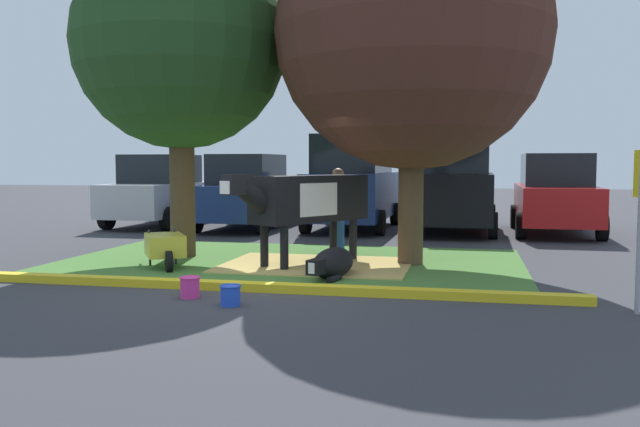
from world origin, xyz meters
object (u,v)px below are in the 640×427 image
(person_handler, at_px, (338,207))
(sedan_silver, at_px, (161,191))
(wheelbarrow, at_px, (165,246))
(sedan_blue, at_px, (247,193))
(bucket_pink, at_px, (190,287))
(shade_tree_right, at_px, (412,32))
(calf_lying, at_px, (332,263))
(sedan_red, at_px, (555,195))
(suv_black, at_px, (455,183))
(cow_holstein, at_px, (306,200))
(suv_dark_grey, at_px, (353,182))
(shade_tree_left, at_px, (180,43))
(bucket_blue, at_px, (230,295))

(person_handler, relative_size, sedan_silver, 0.38)
(wheelbarrow, distance_m, sedan_blue, 7.11)
(bucket_pink, xyz_separation_m, sedan_silver, (-4.98, 9.67, 0.84))
(shade_tree_right, height_order, wheelbarrow, shade_tree_right)
(calf_lying, height_order, sedan_red, sedan_red)
(suv_black, bearing_deg, sedan_silver, 179.19)
(wheelbarrow, bearing_deg, cow_holstein, 20.93)
(calf_lying, bearing_deg, cow_holstein, 119.89)
(suv_dark_grey, bearing_deg, sedan_blue, -170.06)
(suv_black, bearing_deg, shade_tree_left, -129.79)
(bucket_blue, bearing_deg, sedan_silver, 119.52)
(wheelbarrow, distance_m, sedan_silver, 8.26)
(sedan_blue, bearing_deg, calf_lying, -62.70)
(sedan_silver, relative_size, sedan_blue, 1.00)
(wheelbarrow, xyz_separation_m, sedan_blue, (-0.87, 7.04, 0.60))
(bucket_blue, distance_m, sedan_blue, 10.13)
(calf_lying, xyz_separation_m, sedan_blue, (-3.83, 7.42, 0.75))
(shade_tree_left, height_order, shade_tree_right, shade_tree_right)
(cow_holstein, bearing_deg, wheelbarrow, -159.07)
(sedan_blue, relative_size, suv_dark_grey, 0.96)
(shade_tree_left, distance_m, sedan_silver, 7.53)
(person_handler, relative_size, bucket_blue, 6.09)
(bucket_blue, height_order, sedan_red, sedan_red)
(sedan_blue, bearing_deg, sedan_red, 2.43)
(suv_dark_grey, bearing_deg, shade_tree_left, -110.04)
(cow_holstein, height_order, bucket_blue, cow_holstein)
(calf_lying, bearing_deg, shade_tree_left, 151.55)
(shade_tree_right, xyz_separation_m, bucket_pink, (-2.62, -3.55, -3.87))
(cow_holstein, height_order, calf_lying, cow_holstein)
(person_handler, bearing_deg, suv_black, 64.50)
(shade_tree_right, bearing_deg, suv_black, 83.85)
(cow_holstein, distance_m, suv_black, 6.89)
(bucket_blue, distance_m, suv_dark_grey, 10.21)
(bucket_pink, bearing_deg, shade_tree_left, 114.85)
(calf_lying, distance_m, bucket_blue, 2.39)
(cow_holstein, distance_m, sedan_red, 8.16)
(bucket_blue, xyz_separation_m, sedan_blue, (-2.97, 9.64, 0.85))
(shade_tree_right, bearing_deg, wheelbarrow, -162.05)
(cow_holstein, distance_m, wheelbarrow, 2.53)
(sedan_silver, xyz_separation_m, suv_black, (8.25, -0.12, 0.29))
(cow_holstein, xyz_separation_m, sedan_silver, (-5.83, 6.56, -0.17))
(sedan_blue, height_order, suv_dark_grey, suv_dark_grey)
(wheelbarrow, distance_m, sedan_red, 10.30)
(shade_tree_left, distance_m, suv_dark_grey, 7.11)
(suv_black, height_order, sedan_red, suv_black)
(bucket_blue, relative_size, sedan_silver, 0.06)
(shade_tree_left, relative_size, calf_lying, 4.51)
(sedan_blue, bearing_deg, wheelbarrow, -82.97)
(bucket_pink, xyz_separation_m, sedan_blue, (-2.27, 9.29, 0.84))
(bucket_pink, distance_m, sedan_blue, 9.60)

